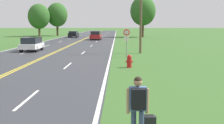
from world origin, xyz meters
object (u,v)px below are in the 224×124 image
object	(u,v)px
tree_mid_treeline	(39,16)
fire_hydrant	(129,61)
car_white_hatchback_nearest	(32,44)
hitchhiker_person	(138,102)
car_red_van_approaching	(96,35)
car_black_hatchback_mid_near	(73,34)
tree_left_verge	(57,15)
tree_right_cluster	(143,11)
traffic_sign	(127,36)

from	to	relation	value
tree_mid_treeline	fire_hydrant	bearing A→B (deg)	-67.69
tree_mid_treeline	car_white_hatchback_nearest	xyz separation A→B (m)	(9.14, -35.72, -3.85)
hitchhiker_person	car_white_hatchback_nearest	world-z (taller)	hitchhiker_person
car_red_van_approaching	car_black_hatchback_mid_near	world-z (taller)	car_red_van_approaching
tree_left_verge	tree_right_cluster	xyz separation A→B (m)	(20.61, -6.56, 0.60)
hitchhiker_person	tree_right_cluster	distance (m)	57.02
hitchhiker_person	tree_mid_treeline	bearing A→B (deg)	15.17
hitchhiker_person	car_red_van_approaching	xyz separation A→B (m)	(-4.62, 45.70, -0.16)
traffic_sign	tree_left_verge	xyz separation A→B (m)	(-15.83, 45.01, 3.26)
tree_right_cluster	hitchhiker_person	bearing A→B (deg)	-95.09
fire_hydrant	tree_right_cluster	xyz separation A→B (m)	(4.77, 44.43, 5.32)
tree_right_cluster	car_red_van_approaching	xyz separation A→B (m)	(-9.66, -10.90, -4.90)
car_black_hatchback_mid_near	traffic_sign	bearing A→B (deg)	-163.05
tree_left_verge	tree_right_cluster	bearing A→B (deg)	-17.65
car_black_hatchback_mid_near	tree_left_verge	bearing A→B (deg)	30.98
traffic_sign	car_red_van_approaching	distance (m)	28.00
tree_left_verge	traffic_sign	bearing A→B (deg)	-70.62
hitchhiker_person	traffic_sign	xyz separation A→B (m)	(0.26, 18.15, 0.87)
traffic_sign	tree_right_cluster	bearing A→B (deg)	82.91
tree_mid_treeline	hitchhiker_person	bearing A→B (deg)	-72.19
hitchhiker_person	car_white_hatchback_nearest	size ratio (longest dim) A/B	0.45
fire_hydrant	car_black_hatchback_mid_near	bearing A→B (deg)	104.01
tree_mid_treeline	car_white_hatchback_nearest	world-z (taller)	tree_mid_treeline
traffic_sign	car_white_hatchback_nearest	world-z (taller)	traffic_sign
tree_mid_treeline	tree_right_cluster	world-z (taller)	tree_right_cluster
tree_mid_treeline	car_black_hatchback_mid_near	xyz separation A→B (m)	(8.90, -5.39, -3.90)
car_white_hatchback_nearest	car_black_hatchback_mid_near	bearing A→B (deg)	0.29
tree_left_verge	car_black_hatchback_mid_near	xyz separation A→B (m)	(5.46, -9.36, -4.39)
traffic_sign	car_black_hatchback_mid_near	xyz separation A→B (m)	(-10.37, 35.65, -1.13)
tree_mid_treeline	tree_left_verge	bearing A→B (deg)	49.10
fire_hydrant	car_black_hatchback_mid_near	world-z (taller)	car_black_hatchback_mid_near
car_white_hatchback_nearest	car_red_van_approaching	xyz separation A→B (m)	(5.26, 22.23, 0.04)
traffic_sign	tree_mid_treeline	bearing A→B (deg)	115.16
traffic_sign	tree_right_cluster	xyz separation A→B (m)	(4.78, 38.45, 3.86)
tree_right_cluster	car_white_hatchback_nearest	world-z (taller)	tree_right_cluster
car_red_van_approaching	hitchhiker_person	bearing A→B (deg)	6.76
fire_hydrant	traffic_sign	xyz separation A→B (m)	(-0.01, 5.97, 1.45)
fire_hydrant	tree_mid_treeline	world-z (taller)	tree_mid_treeline
tree_right_cluster	car_red_van_approaching	distance (m)	15.37
fire_hydrant	car_white_hatchback_nearest	distance (m)	15.19
fire_hydrant	car_white_hatchback_nearest	world-z (taller)	car_white_hatchback_nearest
car_black_hatchback_mid_near	car_white_hatchback_nearest	bearing A→B (deg)	-178.83
hitchhiker_person	tree_right_cluster	world-z (taller)	tree_right_cluster
fire_hydrant	tree_mid_treeline	bearing A→B (deg)	112.31
traffic_sign	tree_mid_treeline	distance (m)	45.43
car_black_hatchback_mid_near	tree_mid_treeline	bearing A→B (deg)	59.56
fire_hydrant	tree_left_verge	distance (m)	53.60
traffic_sign	tree_mid_treeline	world-z (taller)	tree_mid_treeline
car_red_van_approaching	car_black_hatchback_mid_near	xyz separation A→B (m)	(-5.49, 8.10, -0.09)
tree_mid_treeline	car_black_hatchback_mid_near	size ratio (longest dim) A/B	1.97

